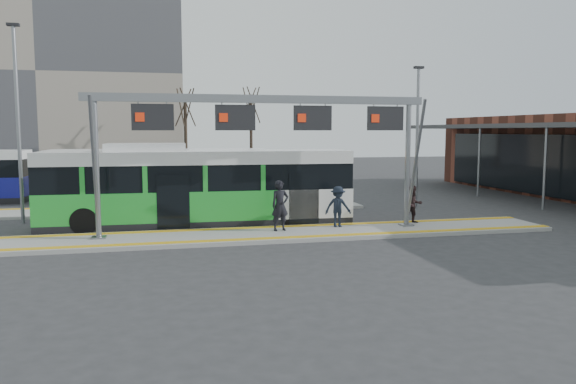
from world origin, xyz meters
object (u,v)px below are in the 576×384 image
Objects in this scene: passenger_b at (413,204)px; passenger_c at (338,207)px; gantry at (266,123)px; hero_bus at (198,188)px; passenger_a at (280,206)px.

passenger_c reaches higher than passenger_b.
gantry is 7.89× the size of passenger_c.
gantry is 4.50m from passenger_c.
gantry is 7.26m from passenger_b.
passenger_c is at bearing 7.07° from gantry.
gantry reaches higher than hero_bus.
passenger_a is (2.96, -2.71, -0.47)m from hero_bus.
passenger_b is at bearing 5.23° from passenger_c.
hero_bus is (-2.39, 2.79, -2.70)m from gantry.
passenger_c is (3.01, 0.37, -3.33)m from gantry.
passenger_a is 5.87m from passenger_b.
passenger_a reaches higher than passenger_b.
passenger_c is (5.41, -2.42, -0.63)m from hero_bus.
passenger_c is (-3.40, -0.21, 0.03)m from passenger_b.
passenger_b is 3.40m from passenger_c.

